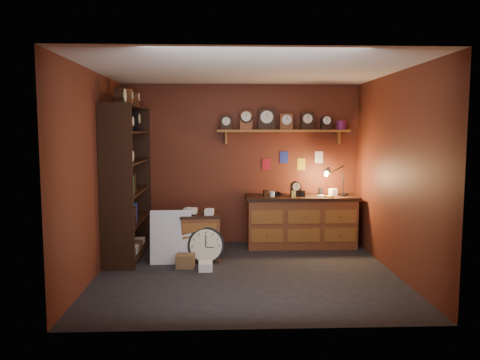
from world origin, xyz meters
The scene contains 11 objects.
floor centered at (0.00, 0.00, 0.00)m, with size 4.00×4.00×0.00m, color black.
room_shell centered at (0.04, 0.11, 1.72)m, with size 4.02×3.62×2.71m.
shelving_unit centered at (-1.79, 0.98, 1.25)m, with size 0.47×1.60×2.58m.
workbench centered at (0.99, 1.47, 0.47)m, with size 1.83×0.66×1.36m.
low_cabinet centered at (-0.65, 0.78, 0.37)m, with size 0.63×0.55×0.77m.
big_round_clock centered at (-0.56, 0.52, 0.26)m, with size 0.53×0.17×0.53m.
white_panel centered at (-1.07, 0.54, 0.00)m, with size 0.60×0.03×0.80m, color silver.
mini_fridge centered at (-0.75, 1.39, 0.22)m, with size 0.55×0.57×0.44m.
floor_box_a centered at (-1.11, 0.68, 0.08)m, with size 0.27×0.23×0.17m, color brown.
floor_box_b centered at (-0.56, 0.16, 0.06)m, with size 0.19×0.23×0.11m, color white.
floor_box_c centered at (-0.84, 0.31, 0.09)m, with size 0.25×0.21×0.19m, color brown.
Camera 1 is at (-0.33, -6.16, 1.92)m, focal length 35.00 mm.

